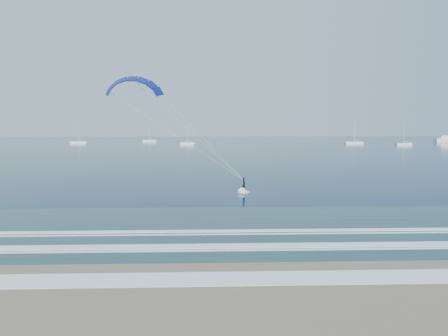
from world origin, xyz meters
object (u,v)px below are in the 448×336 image
object	(u,v)px
motor_yacht	(447,139)
sailboat_4	(354,143)
sailboat_3	(187,143)
sailboat_5	(403,144)
kitesurfer_rig	(190,132)
sailboat_2	(150,141)
sailboat_1	(78,142)

from	to	relation	value
motor_yacht	sailboat_4	world-z (taller)	sailboat_4
sailboat_3	sailboat_5	distance (m)	110.51
motor_yacht	sailboat_3	xyz separation A→B (m)	(-163.40, -39.64, -0.99)
kitesurfer_rig	motor_yacht	distance (m)	255.09
motor_yacht	sailboat_4	bearing A→B (deg)	-156.01
kitesurfer_rig	motor_yacht	size ratio (longest dim) A/B	1.16
sailboat_2	motor_yacht	bearing A→B (deg)	-3.11
sailboat_3	sailboat_4	bearing A→B (deg)	4.87
sailboat_3	sailboat_4	world-z (taller)	sailboat_4
motor_yacht	sailboat_1	size ratio (longest dim) A/B	1.25
sailboat_2	sailboat_3	world-z (taller)	sailboat_2
sailboat_1	sailboat_2	xyz separation A→B (m)	(35.49, 31.20, -0.01)
sailboat_1	sailboat_4	world-z (taller)	sailboat_4
kitesurfer_rig	sailboat_2	bearing A→B (deg)	99.87
sailboat_1	sailboat_5	bearing A→B (deg)	-10.32
motor_yacht	sailboat_1	xyz separation A→B (m)	(-226.12, -20.85, -0.98)
kitesurfer_rig	sailboat_1	distance (m)	196.95
kitesurfer_rig	sailboat_5	world-z (taller)	kitesurfer_rig
sailboat_1	sailboat_3	world-z (taller)	sailboat_1
sailboat_2	sailboat_4	world-z (taller)	sailboat_4
sailboat_2	sailboat_3	bearing A→B (deg)	-61.42
motor_yacht	sailboat_2	size ratio (longest dim) A/B	1.34
kitesurfer_rig	sailboat_4	size ratio (longest dim) A/B	1.34
motor_yacht	sailboat_3	bearing A→B (deg)	-166.36
sailboat_1	motor_yacht	bearing A→B (deg)	5.27
sailboat_1	sailboat_3	size ratio (longest dim) A/B	1.20
sailboat_2	sailboat_1	bearing A→B (deg)	-138.68
sailboat_4	sailboat_5	bearing A→B (deg)	-48.90
motor_yacht	sailboat_1	bearing A→B (deg)	-174.73
sailboat_1	sailboat_4	bearing A→B (deg)	-4.05
kitesurfer_rig	sailboat_4	bearing A→B (deg)	64.52
kitesurfer_rig	sailboat_1	size ratio (longest dim) A/B	1.45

